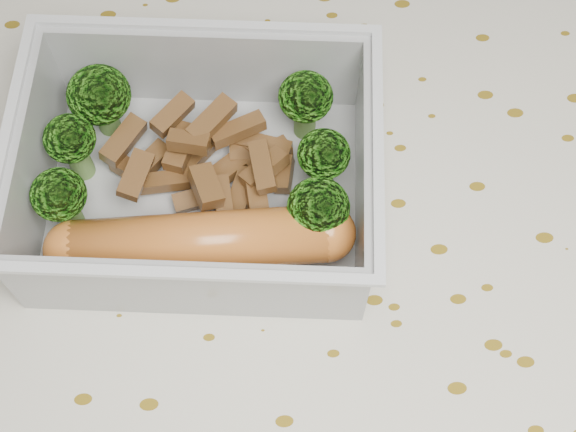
{
  "coord_description": "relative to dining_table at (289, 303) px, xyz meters",
  "views": [
    {
      "loc": [
        -0.01,
        -0.17,
        1.15
      ],
      "look_at": [
        0.0,
        0.01,
        0.78
      ],
      "focal_mm": 50.0,
      "sensor_mm": 36.0,
      "label": 1
    }
  ],
  "objects": [
    {
      "name": "sausage",
      "position": [
        -0.04,
        -0.01,
        0.12
      ],
      "size": [
        0.16,
        0.03,
        0.03
      ],
      "color": "#C46926",
      "rests_on": "lunch_container"
    },
    {
      "name": "lunch_container",
      "position": [
        -0.05,
        0.03,
        0.11
      ],
      "size": [
        0.2,
        0.16,
        0.06
      ],
      "color": "silver",
      "rests_on": "tablecloth"
    },
    {
      "name": "meat_pile",
      "position": [
        -0.04,
        0.05,
        0.11
      ],
      "size": [
        0.11,
        0.07,
        0.03
      ],
      "color": "brown",
      "rests_on": "lunch_container"
    },
    {
      "name": "tablecloth",
      "position": [
        0.0,
        0.0,
        0.05
      ],
      "size": [
        1.46,
        0.96,
        0.19
      ],
      "color": "beige",
      "rests_on": "dining_table"
    },
    {
      "name": "dining_table",
      "position": [
        0.0,
        0.0,
        0.0
      ],
      "size": [
        1.4,
        0.9,
        0.75
      ],
      "color": "brown",
      "rests_on": "ground"
    },
    {
      "name": "broccoli_florets",
      "position": [
        -0.05,
        0.04,
        0.12
      ],
      "size": [
        0.16,
        0.11,
        0.05
      ],
      "color": "#608C3F",
      "rests_on": "lunch_container"
    }
  ]
}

